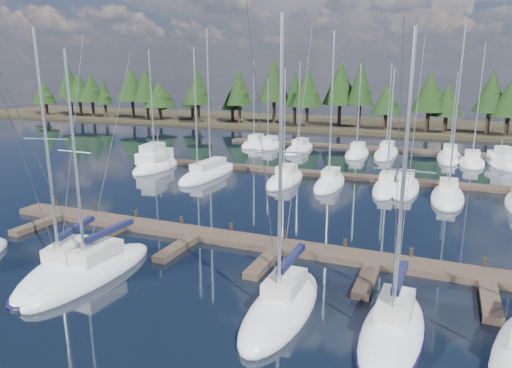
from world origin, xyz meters
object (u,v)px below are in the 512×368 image
at_px(main_dock, 277,249).
at_px(front_sailboat_3, 282,307).
at_px(motor_yacht_left, 155,163).
at_px(motor_yacht_right, 503,163).
at_px(front_sailboat_4, 392,331).
at_px(front_sailboat_2, 93,272).
at_px(front_sailboat_1, 65,269).

relative_size(main_dock, front_sailboat_3, 3.08).
xyz_separation_m(main_dock, motor_yacht_left, (-22.52, 19.34, 0.32)).
height_order(main_dock, front_sailboat_3, front_sailboat_3).
xyz_separation_m(main_dock, motor_yacht_right, (16.09, 36.02, 0.24)).
distance_m(front_sailboat_4, motor_yacht_left, 40.26).
bearing_deg(motor_yacht_left, front_sailboat_2, -61.90).
xyz_separation_m(front_sailboat_3, motor_yacht_right, (13.34, 42.93, 0.15)).
xyz_separation_m(front_sailboat_2, front_sailboat_3, (11.06, 0.38, 0.01)).
height_order(main_dock, motor_yacht_right, motor_yacht_right).
bearing_deg(motor_yacht_right, front_sailboat_4, -100.80).
bearing_deg(front_sailboat_3, front_sailboat_1, -177.26).
bearing_deg(front_sailboat_3, motor_yacht_left, 133.92).
height_order(main_dock, front_sailboat_4, front_sailboat_4).
height_order(front_sailboat_1, motor_yacht_left, front_sailboat_1).
height_order(main_dock, front_sailboat_1, front_sailboat_1).
distance_m(front_sailboat_3, motor_yacht_right, 44.95).
xyz_separation_m(main_dock, front_sailboat_1, (-10.07, -7.52, 0.08)).
distance_m(front_sailboat_2, front_sailboat_3, 11.06).
relative_size(front_sailboat_1, front_sailboat_4, 1.04).
bearing_deg(front_sailboat_2, motor_yacht_left, 118.10).
distance_m(front_sailboat_1, motor_yacht_left, 29.60).
bearing_deg(front_sailboat_4, front_sailboat_1, -178.55).
height_order(front_sailboat_3, motor_yacht_right, front_sailboat_3).
bearing_deg(front_sailboat_4, front_sailboat_3, 178.22).
relative_size(front_sailboat_1, front_sailboat_3, 0.99).
distance_m(front_sailboat_4, motor_yacht_right, 43.86).
xyz_separation_m(motor_yacht_left, motor_yacht_right, (38.61, 16.68, -0.08)).
xyz_separation_m(main_dock, front_sailboat_2, (-8.30, -7.29, 0.08)).
height_order(front_sailboat_2, motor_yacht_left, front_sailboat_2).
distance_m(main_dock, front_sailboat_2, 11.04).
height_order(front_sailboat_3, motor_yacht_left, front_sailboat_3).
bearing_deg(main_dock, motor_yacht_left, 139.35).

